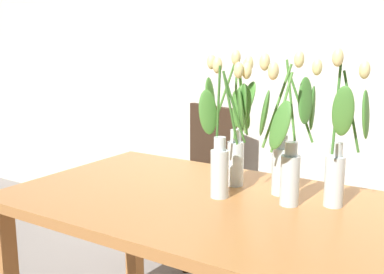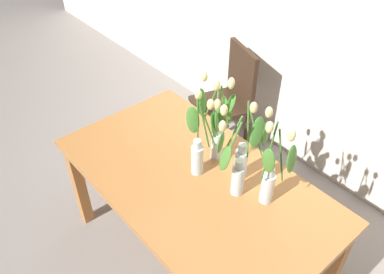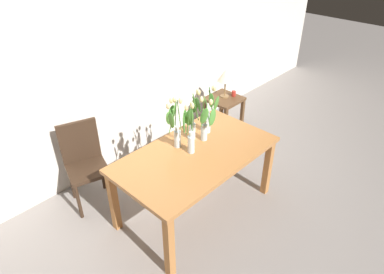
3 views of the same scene
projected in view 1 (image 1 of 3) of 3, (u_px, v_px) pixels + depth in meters
The scene contains 8 objects.
room_wall_rear at pixel (335, 36), 2.69m from camera, with size 9.00×0.10×2.70m, color silver.
dining_table at pixel (219, 225), 1.71m from camera, with size 1.60×0.90×0.74m.
tulip_vase_0 at pixel (290, 146), 1.73m from camera, with size 0.16×0.16×0.54m.
tulip_vase_1 at pixel (340, 156), 1.59m from camera, with size 0.13×0.18×0.55m.
tulip_vase_2 at pixel (235, 129), 1.85m from camera, with size 0.23×0.19×0.54m.
tulip_vase_3 at pixel (284, 156), 1.60m from camera, with size 0.17×0.16×0.53m.
tulip_vase_4 at pixel (225, 142), 1.71m from camera, with size 0.20×0.17×0.52m.
dining_chair at pixel (200, 172), 2.89m from camera, with size 0.50×0.50×0.93m.
Camera 1 is at (0.79, -1.41, 1.30)m, focal length 43.38 mm.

